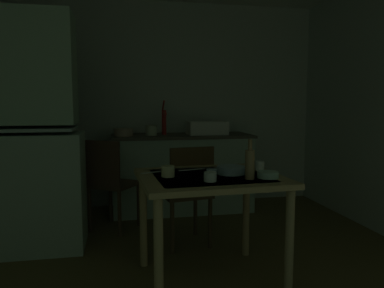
{
  "coord_description": "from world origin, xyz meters",
  "views": [
    {
      "loc": [
        -0.5,
        -2.75,
        1.24
      ],
      "look_at": [
        0.09,
        0.21,
        0.91
      ],
      "focal_mm": 35.15,
      "sensor_mm": 36.0,
      "label": 1
    }
  ],
  "objects_px": {
    "hand_pump": "(164,120)",
    "dining_table": "(210,190)",
    "mixing_bowl_counter": "(124,132)",
    "chair_by_counter": "(110,182)",
    "chair_far_side": "(187,192)",
    "glass_bottle": "(250,163)",
    "sink_basin": "(207,128)",
    "serving_bowl_wide": "(268,175)",
    "teacup_mint": "(210,177)",
    "hutch_cabinet": "(13,141)"
  },
  "relations": [
    {
      "from": "chair_far_side",
      "to": "hand_pump",
      "type": "bearing_deg",
      "value": 92.57
    },
    {
      "from": "sink_basin",
      "to": "hand_pump",
      "type": "height_order",
      "value": "hand_pump"
    },
    {
      "from": "chair_far_side",
      "to": "sink_basin",
      "type": "bearing_deg",
      "value": 68.81
    },
    {
      "from": "mixing_bowl_counter",
      "to": "glass_bottle",
      "type": "bearing_deg",
      "value": -67.75
    },
    {
      "from": "hutch_cabinet",
      "to": "dining_table",
      "type": "relative_size",
      "value": 1.98
    },
    {
      "from": "hutch_cabinet",
      "to": "mixing_bowl_counter",
      "type": "bearing_deg",
      "value": 43.74
    },
    {
      "from": "sink_basin",
      "to": "mixing_bowl_counter",
      "type": "xyz_separation_m",
      "value": [
        -0.94,
        -0.05,
        -0.04
      ]
    },
    {
      "from": "mixing_bowl_counter",
      "to": "dining_table",
      "type": "height_order",
      "value": "mixing_bowl_counter"
    },
    {
      "from": "hand_pump",
      "to": "glass_bottle",
      "type": "relative_size",
      "value": 1.5
    },
    {
      "from": "dining_table",
      "to": "chair_far_side",
      "type": "xyz_separation_m",
      "value": [
        -0.04,
        0.65,
        -0.16
      ]
    },
    {
      "from": "dining_table",
      "to": "chair_far_side",
      "type": "bearing_deg",
      "value": 93.54
    },
    {
      "from": "hutch_cabinet",
      "to": "chair_by_counter",
      "type": "distance_m",
      "value": 0.94
    },
    {
      "from": "dining_table",
      "to": "chair_by_counter",
      "type": "distance_m",
      "value": 1.39
    },
    {
      "from": "sink_basin",
      "to": "chair_far_side",
      "type": "xyz_separation_m",
      "value": [
        -0.43,
        -1.12,
        -0.47
      ]
    },
    {
      "from": "hand_pump",
      "to": "chair_by_counter",
      "type": "distance_m",
      "value": 1.03
    },
    {
      "from": "hand_pump",
      "to": "dining_table",
      "type": "height_order",
      "value": "hand_pump"
    },
    {
      "from": "mixing_bowl_counter",
      "to": "chair_far_side",
      "type": "height_order",
      "value": "mixing_bowl_counter"
    },
    {
      "from": "hand_pump",
      "to": "teacup_mint",
      "type": "bearing_deg",
      "value": -88.68
    },
    {
      "from": "hand_pump",
      "to": "sink_basin",
      "type": "bearing_deg",
      "value": -5.31
    },
    {
      "from": "hand_pump",
      "to": "glass_bottle",
      "type": "distance_m",
      "value": 2.02
    },
    {
      "from": "sink_basin",
      "to": "chair_far_side",
      "type": "height_order",
      "value": "sink_basin"
    },
    {
      "from": "dining_table",
      "to": "mixing_bowl_counter",
      "type": "bearing_deg",
      "value": 107.77
    },
    {
      "from": "glass_bottle",
      "to": "teacup_mint",
      "type": "bearing_deg",
      "value": -175.8
    },
    {
      "from": "glass_bottle",
      "to": "serving_bowl_wide",
      "type": "bearing_deg",
      "value": 6.36
    },
    {
      "from": "chair_by_counter",
      "to": "teacup_mint",
      "type": "bearing_deg",
      "value": -64.82
    },
    {
      "from": "sink_basin",
      "to": "dining_table",
      "type": "xyz_separation_m",
      "value": [
        -0.39,
        -1.77,
        -0.31
      ]
    },
    {
      "from": "chair_by_counter",
      "to": "mixing_bowl_counter",
      "type": "bearing_deg",
      "value": 74.69
    },
    {
      "from": "hutch_cabinet",
      "to": "teacup_mint",
      "type": "xyz_separation_m",
      "value": [
        1.41,
        -1.04,
        -0.15
      ]
    },
    {
      "from": "sink_basin",
      "to": "teacup_mint",
      "type": "xyz_separation_m",
      "value": [
        -0.44,
        -1.96,
        -0.18
      ]
    },
    {
      "from": "mixing_bowl_counter",
      "to": "glass_bottle",
      "type": "distance_m",
      "value": 2.04
    },
    {
      "from": "chair_far_side",
      "to": "chair_by_counter",
      "type": "relative_size",
      "value": 0.99
    },
    {
      "from": "hutch_cabinet",
      "to": "glass_bottle",
      "type": "height_order",
      "value": "hutch_cabinet"
    },
    {
      "from": "hand_pump",
      "to": "glass_bottle",
      "type": "xyz_separation_m",
      "value": [
        0.31,
        -1.98,
        -0.19
      ]
    },
    {
      "from": "mixing_bowl_counter",
      "to": "serving_bowl_wide",
      "type": "relative_size",
      "value": 1.46
    },
    {
      "from": "dining_table",
      "to": "teacup_mint",
      "type": "bearing_deg",
      "value": -103.68
    },
    {
      "from": "hand_pump",
      "to": "chair_far_side",
      "type": "bearing_deg",
      "value": -87.43
    },
    {
      "from": "hand_pump",
      "to": "glass_bottle",
      "type": "bearing_deg",
      "value": -81.0
    },
    {
      "from": "serving_bowl_wide",
      "to": "teacup_mint",
      "type": "xyz_separation_m",
      "value": [
        -0.4,
        -0.03,
        0.01
      ]
    },
    {
      "from": "chair_by_counter",
      "to": "sink_basin",
      "type": "bearing_deg",
      "value": 27.92
    },
    {
      "from": "hand_pump",
      "to": "dining_table",
      "type": "bearing_deg",
      "value": -87.08
    },
    {
      "from": "serving_bowl_wide",
      "to": "glass_bottle",
      "type": "xyz_separation_m",
      "value": [
        -0.13,
        -0.01,
        0.08
      ]
    },
    {
      "from": "sink_basin",
      "to": "dining_table",
      "type": "relative_size",
      "value": 0.44
    },
    {
      "from": "mixing_bowl_counter",
      "to": "chair_by_counter",
      "type": "relative_size",
      "value": 0.23
    },
    {
      "from": "mixing_bowl_counter",
      "to": "teacup_mint",
      "type": "bearing_deg",
      "value": -75.18
    },
    {
      "from": "chair_far_side",
      "to": "chair_by_counter",
      "type": "xyz_separation_m",
      "value": [
        -0.66,
        0.54,
        0.0
      ]
    },
    {
      "from": "mixing_bowl_counter",
      "to": "serving_bowl_wide",
      "type": "distance_m",
      "value": 2.09
    },
    {
      "from": "chair_far_side",
      "to": "teacup_mint",
      "type": "xyz_separation_m",
      "value": [
        -0.01,
        -0.84,
        0.3
      ]
    },
    {
      "from": "mixing_bowl_counter",
      "to": "chair_by_counter",
      "type": "bearing_deg",
      "value": -105.31
    },
    {
      "from": "chair_by_counter",
      "to": "chair_far_side",
      "type": "bearing_deg",
      "value": -39.63
    },
    {
      "from": "mixing_bowl_counter",
      "to": "dining_table",
      "type": "distance_m",
      "value": 1.83
    }
  ]
}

